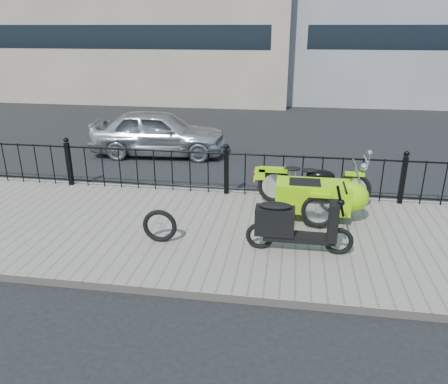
% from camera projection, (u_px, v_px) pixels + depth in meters
% --- Properties ---
extents(ground, '(120.00, 120.00, 0.00)m').
position_uv_depth(ground, '(216.00, 224.00, 8.08)').
color(ground, black).
rests_on(ground, ground).
extents(sidewalk, '(30.00, 3.80, 0.12)m').
position_uv_depth(sidewalk, '(211.00, 233.00, 7.60)').
color(sidewalk, gray).
rests_on(sidewalk, ground).
extents(curb, '(30.00, 0.10, 0.12)m').
position_uv_depth(curb, '(227.00, 194.00, 9.39)').
color(curb, gray).
rests_on(curb, ground).
extents(iron_fence, '(14.11, 0.11, 1.08)m').
position_uv_depth(iron_fence, '(226.00, 172.00, 9.07)').
color(iron_fence, black).
rests_on(iron_fence, sidewalk).
extents(motorcycle_sidecar, '(2.28, 1.48, 0.98)m').
position_uv_depth(motorcycle_sidecar, '(322.00, 193.00, 7.91)').
color(motorcycle_sidecar, black).
rests_on(motorcycle_sidecar, sidewalk).
extents(scooter, '(1.66, 0.48, 1.12)m').
position_uv_depth(scooter, '(292.00, 225.00, 6.72)').
color(scooter, black).
rests_on(scooter, sidewalk).
extents(spare_tire, '(0.57, 0.11, 0.56)m').
position_uv_depth(spare_tire, '(160.00, 226.00, 7.06)').
color(spare_tire, black).
rests_on(spare_tire, sidewalk).
extents(sedan_car, '(3.86, 1.76, 1.28)m').
position_uv_depth(sedan_car, '(159.00, 133.00, 12.23)').
color(sedan_car, '#B0B3B8').
rests_on(sedan_car, ground).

